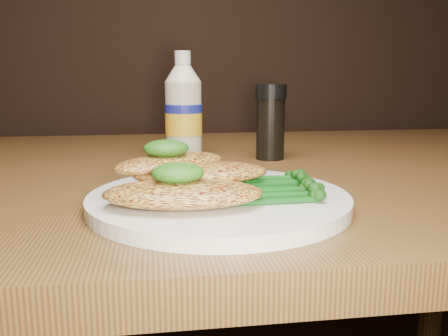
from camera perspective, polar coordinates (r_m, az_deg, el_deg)
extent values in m
cylinder|color=white|center=(0.50, -0.62, -3.85)|extent=(0.27, 0.27, 0.01)
ellipsoid|color=gold|center=(0.45, -4.88, -3.03)|extent=(0.16, 0.09, 0.02)
ellipsoid|color=gold|center=(0.51, -2.78, -0.60)|extent=(0.15, 0.08, 0.02)
ellipsoid|color=gold|center=(0.53, -6.37, 0.57)|extent=(0.15, 0.13, 0.02)
ellipsoid|color=#073307|center=(0.46, -5.50, -0.59)|extent=(0.05, 0.05, 0.02)
ellipsoid|color=#073307|center=(0.52, -6.88, 2.34)|extent=(0.06, 0.05, 0.02)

